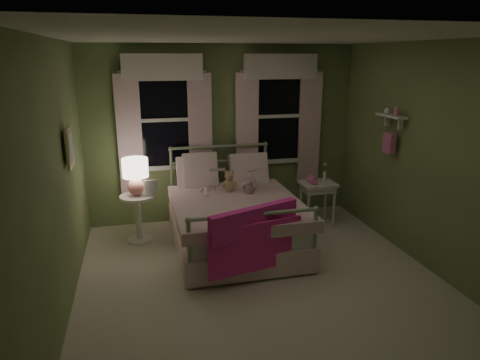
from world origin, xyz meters
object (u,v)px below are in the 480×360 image
object	(u,v)px
child_left	(206,172)
teddy_bear	(229,182)
nightstand_left	(138,212)
bed	(233,219)
nightstand_right	(318,189)
table_lamp	(135,173)
child_right	(246,168)

from	to	relation	value
child_left	teddy_bear	bearing A→B (deg)	162.53
child_left	nightstand_left	size ratio (longest dim) A/B	1.04
child_left	teddy_bear	xyz separation A→B (m)	(0.28, -0.16, -0.12)
bed	child_left	xyz separation A→B (m)	(-0.27, 0.43, 0.53)
nightstand_right	teddy_bear	bearing A→B (deg)	-173.45
bed	child_left	bearing A→B (deg)	122.39
nightstand_left	table_lamp	distance (m)	0.54
bed	nightstand_left	size ratio (longest dim) A/B	3.13
teddy_bear	table_lamp	world-z (taller)	table_lamp
bed	child_right	distance (m)	0.76
bed	teddy_bear	size ratio (longest dim) A/B	6.64
nightstand_left	nightstand_right	size ratio (longest dim) A/B	1.02
table_lamp	nightstand_left	bearing A→B (deg)	116.57
table_lamp	nightstand_right	xyz separation A→B (m)	(2.58, -0.02, -0.40)
teddy_bear	nightstand_left	bearing A→B (deg)	171.94
nightstand_left	nightstand_right	xyz separation A→B (m)	(2.58, -0.02, 0.13)
child_left	table_lamp	xyz separation A→B (m)	(-0.94, 0.01, 0.05)
bed	nightstand_right	distance (m)	1.45
child_right	teddy_bear	size ratio (longest dim) A/B	2.37
child_right	child_left	bearing A→B (deg)	10.48
child_left	child_right	size ratio (longest dim) A/B	0.93
table_lamp	bed	bearing A→B (deg)	-20.24
child_right	teddy_bear	world-z (taller)	child_right
child_right	nightstand_right	distance (m)	1.15
bed	table_lamp	bearing A→B (deg)	159.76
table_lamp	nightstand_right	size ratio (longest dim) A/B	0.77
child_right	nightstand_right	size ratio (longest dim) A/B	1.14
bed	nightstand_left	distance (m)	1.29
teddy_bear	nightstand_right	size ratio (longest dim) A/B	0.48
child_left	nightstand_right	world-z (taller)	child_left
child_right	teddy_bear	xyz separation A→B (m)	(-0.28, -0.16, -0.14)
table_lamp	teddy_bear	bearing A→B (deg)	-8.06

